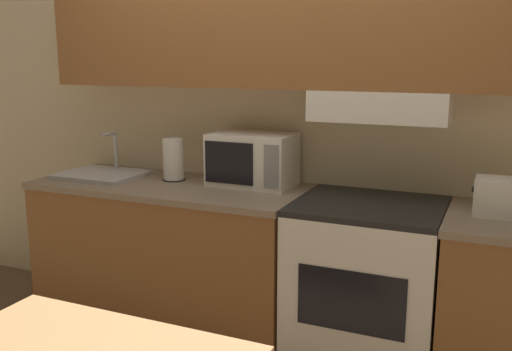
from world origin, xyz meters
name	(u,v)px	position (x,y,z in m)	size (l,w,h in m)	color
ground_plane	(286,320)	(0.00, 0.00, 0.00)	(16.00, 16.00, 0.00)	brown
wall_back	(287,78)	(0.02, -0.07, 1.52)	(5.25, 0.38, 2.55)	beige
lower_counter_main	(172,256)	(-0.62, -0.34, 0.46)	(1.63, 0.70, 0.91)	brown
lower_counter_right_stub	(492,307)	(1.19, -0.34, 0.46)	(0.48, 0.70, 0.91)	brown
stove_range	(366,286)	(0.57, -0.33, 0.46)	(0.75, 0.67, 0.91)	white
microwave	(253,159)	(-0.15, -0.19, 1.06)	(0.48, 0.32, 0.30)	white
toaster	(504,197)	(1.20, -0.32, 1.00)	(0.27, 0.19, 0.18)	white
sink_basin	(102,174)	(-1.12, -0.34, 0.93)	(0.50, 0.41, 0.27)	#B7BABF
paper_towel_roll	(173,160)	(-0.64, -0.25, 1.04)	(0.14, 0.14, 0.25)	black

